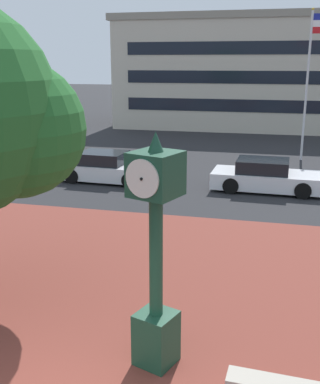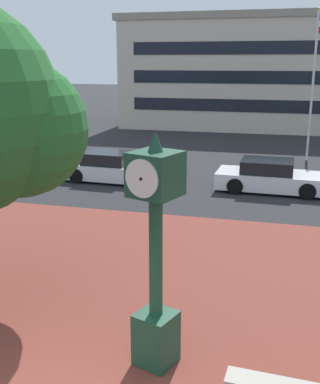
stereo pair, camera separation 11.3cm
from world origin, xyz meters
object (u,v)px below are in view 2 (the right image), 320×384
(street_clock, at_px, (156,257))
(flagpole_primary, at_px, (318,72))
(civic_building, at_px, (299,72))
(car_street_near, at_px, (271,177))
(car_street_distant, at_px, (111,168))

(street_clock, distance_m, flagpole_primary, 19.42)
(civic_building, bearing_deg, flagpole_primary, -87.79)
(car_street_near, xyz_separation_m, car_street_distant, (-6.87, 0.01, -0.00))
(car_street_near, height_order, car_street_distant, same)
(street_clock, relative_size, flagpole_primary, 0.53)
(car_street_distant, height_order, flagpole_primary, flagpole_primary)
(street_clock, bearing_deg, civic_building, 104.81)
(street_clock, distance_m, car_street_near, 12.33)
(car_street_near, distance_m, civic_building, 21.14)
(street_clock, bearing_deg, flagpole_primary, 99.51)
(car_street_distant, xyz_separation_m, flagpole_primary, (8.74, 6.78, 3.99))
(street_clock, xyz_separation_m, car_street_near, (1.60, 12.14, -1.42))
(flagpole_primary, height_order, civic_building, civic_building)
(car_street_distant, xyz_separation_m, civic_building, (8.20, 20.76, 3.70))
(car_street_distant, bearing_deg, flagpole_primary, 130.69)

